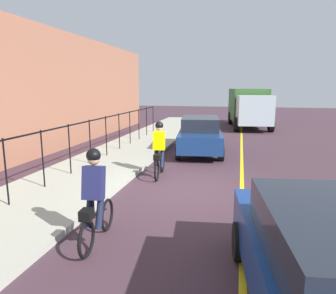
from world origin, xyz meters
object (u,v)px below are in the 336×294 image
Objects in this scene: patrol_sedan at (333,270)px; box_truck_background at (249,106)px; parked_sedan_rear at (200,134)px; cyclist_follow at (95,198)px; cyclist_lead at (159,150)px.

patrol_sedan is 20.13m from box_truck_background.
patrol_sedan is 1.00× the size of parked_sedan_rear.
cyclist_follow reaches higher than parked_sedan_rear.
parked_sedan_rear is at bearing -9.71° from cyclist_follow.
box_truck_background is (14.16, -3.09, 0.64)m from cyclist_lead.
cyclist_lead is at bearing -17.65° from parked_sedan_rear.
cyclist_follow is 8.83m from parked_sedan_rear.
cyclist_lead is 1.00× the size of cyclist_follow.
box_truck_background is at bearing -13.86° from cyclist_follow.
cyclist_follow is 3.88m from patrol_sedan.
parked_sedan_rear is 10.25m from box_truck_background.
box_truck_background is (18.75, -3.11, 0.64)m from cyclist_follow.
box_truck_background is (20.11, 0.52, 0.73)m from patrol_sedan.
cyclist_lead is 14.50m from box_truck_background.
box_truck_background is at bearing -16.75° from cyclist_lead.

